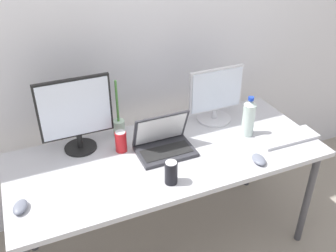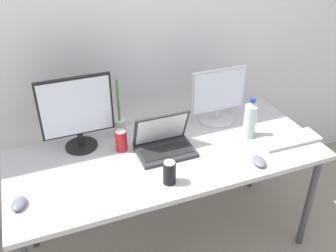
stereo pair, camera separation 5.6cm
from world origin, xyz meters
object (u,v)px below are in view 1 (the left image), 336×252
(monitor_center, at_px, (216,96))
(bamboo_vase, at_px, (119,126))
(soda_can_near_keyboard, at_px, (171,173))
(laptop_silver, at_px, (164,143))
(monitor_left, at_px, (76,113))
(mouse_by_laptop, at_px, (259,159))
(keyboard_main, at_px, (288,138))
(mouse_by_keyboard, at_px, (20,207))
(work_desk, at_px, (168,162))
(soda_can_by_laptop, at_px, (121,141))
(water_bottle, at_px, (249,118))

(monitor_center, height_order, bamboo_vase, bamboo_vase)
(soda_can_near_keyboard, bearing_deg, laptop_silver, 74.75)
(monitor_left, height_order, mouse_by_laptop, monitor_left)
(laptop_silver, height_order, soda_can_near_keyboard, laptop_silver)
(keyboard_main, height_order, mouse_by_keyboard, mouse_by_keyboard)
(work_desk, relative_size, laptop_silver, 5.52)
(keyboard_main, height_order, bamboo_vase, bamboo_vase)
(mouse_by_keyboard, xyz_separation_m, soda_can_by_laptop, (0.57, 0.27, 0.05))
(work_desk, relative_size, mouse_by_laptop, 16.55)
(mouse_by_keyboard, relative_size, soda_can_by_laptop, 0.80)
(mouse_by_keyboard, distance_m, mouse_by_laptop, 1.23)
(water_bottle, relative_size, bamboo_vase, 0.70)
(soda_can_near_keyboard, bearing_deg, work_desk, 70.11)
(monitor_center, bearing_deg, soda_can_by_laptop, -171.50)
(soda_can_near_keyboard, bearing_deg, mouse_by_keyboard, 172.34)
(laptop_silver, height_order, mouse_by_laptop, laptop_silver)
(laptop_silver, relative_size, water_bottle, 1.26)
(work_desk, bearing_deg, soda_can_by_laptop, 151.05)
(soda_can_near_keyboard, bearing_deg, mouse_by_laptop, -3.72)
(mouse_by_laptop, relative_size, soda_can_by_laptop, 0.85)
(monitor_left, bearing_deg, monitor_center, -0.98)
(mouse_by_laptop, bearing_deg, monitor_left, 159.93)
(keyboard_main, bearing_deg, soda_can_by_laptop, 164.92)
(soda_can_near_keyboard, bearing_deg, water_bottle, 20.74)
(monitor_left, bearing_deg, mouse_by_keyboard, -133.26)
(monitor_center, relative_size, mouse_by_laptop, 3.43)
(soda_can_near_keyboard, distance_m, soda_can_by_laptop, 0.40)
(monitor_left, relative_size, mouse_by_keyboard, 4.32)
(mouse_by_keyboard, relative_size, bamboo_vase, 0.28)
(keyboard_main, relative_size, water_bottle, 1.47)
(mouse_by_keyboard, xyz_separation_m, soda_can_near_keyboard, (0.72, -0.10, 0.05))
(mouse_by_laptop, relative_size, bamboo_vase, 0.29)
(work_desk, xyz_separation_m, soda_can_near_keyboard, (-0.09, -0.24, 0.12))
(keyboard_main, height_order, soda_can_by_laptop, soda_can_by_laptop)
(monitor_center, distance_m, water_bottle, 0.26)
(keyboard_main, height_order, mouse_by_laptop, mouse_by_laptop)
(monitor_center, xyz_separation_m, mouse_by_keyboard, (-1.23, -0.37, -0.16))
(mouse_by_keyboard, bearing_deg, monitor_center, 36.43)
(mouse_by_keyboard, distance_m, soda_can_by_laptop, 0.63)
(keyboard_main, distance_m, mouse_by_laptop, 0.32)
(monitor_left, distance_m, bamboo_vase, 0.30)
(keyboard_main, bearing_deg, bamboo_vase, 155.67)
(mouse_by_laptop, xyz_separation_m, soda_can_by_laptop, (-0.66, 0.40, 0.05))
(monitor_left, bearing_deg, soda_can_near_keyboard, -53.45)
(work_desk, height_order, monitor_left, monitor_left)
(water_bottle, bearing_deg, monitor_left, 165.33)
(monitor_left, distance_m, soda_can_near_keyboard, 0.62)
(monitor_left, bearing_deg, soda_can_by_laptop, -28.40)
(monitor_center, relative_size, keyboard_main, 0.98)
(work_desk, distance_m, laptop_silver, 0.12)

